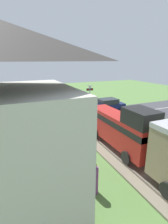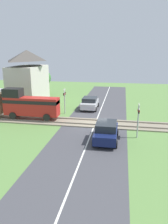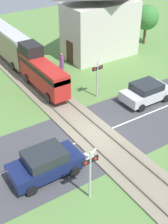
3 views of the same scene
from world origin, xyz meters
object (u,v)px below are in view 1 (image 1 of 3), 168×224
crossing_signal_east_approach (61,117)px  pedestrian_by_station (94,179)px  car_far_side (22,125)px  car_near_crossing (108,105)px  crossing_signal_west_approach (90,93)px

crossing_signal_east_approach → pedestrian_by_station: (0.20, 5.77, -1.25)m
pedestrian_by_station → car_far_side: bearing=-73.6°
car_near_crossing → crossing_signal_west_approach: (1.12, -2.59, 1.12)m
car_far_side → car_near_crossing: bearing=-163.8°
car_far_side → crossing_signal_east_approach: crossing_signal_east_approach is taller
crossing_signal_west_approach → crossing_signal_east_approach: 10.13m
car_near_crossing → car_far_side: 10.33m
crossing_signal_west_approach → pedestrian_by_station: (6.34, 13.82, -1.25)m
crossing_signal_east_approach → pedestrian_by_station: 5.90m
car_near_crossing → crossing_signal_west_approach: 3.04m
crossing_signal_west_approach → crossing_signal_east_approach: bearing=52.7°
car_far_side → crossing_signal_east_approach: (-2.65, 2.59, 1.16)m
car_near_crossing → car_far_side: size_ratio=1.05×
car_far_side → crossing_signal_east_approach: 3.88m
car_near_crossing → crossing_signal_east_approach: bearing=36.9°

